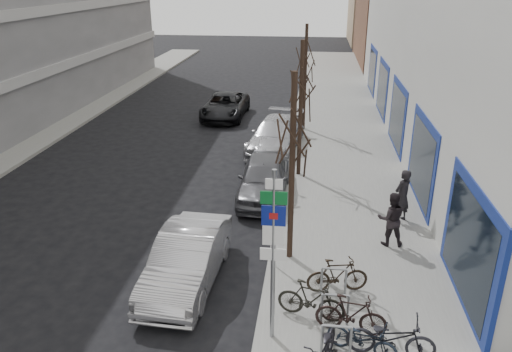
% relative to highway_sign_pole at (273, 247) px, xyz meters
% --- Properties ---
extents(ground, '(120.00, 120.00, 0.00)m').
position_rel_highway_sign_pole_xyz_m(ground, '(-2.40, 0.01, -2.46)').
color(ground, black).
rests_on(ground, ground).
extents(sidewalk_east, '(5.00, 70.00, 0.15)m').
position_rel_highway_sign_pole_xyz_m(sidewalk_east, '(2.10, 10.01, -2.38)').
color(sidewalk_east, slate).
rests_on(sidewalk_east, ground).
extents(brick_building_far, '(12.00, 14.00, 8.00)m').
position_rel_highway_sign_pole_xyz_m(brick_building_far, '(10.60, 40.01, 1.54)').
color(brick_building_far, brown).
rests_on(brick_building_far, ground).
extents(tan_building_far, '(13.00, 12.00, 9.00)m').
position_rel_highway_sign_pole_xyz_m(tan_building_far, '(11.10, 55.01, 2.04)').
color(tan_building_far, '#937A5B').
rests_on(tan_building_far, ground).
extents(highway_sign_pole, '(0.55, 0.10, 4.20)m').
position_rel_highway_sign_pole_xyz_m(highway_sign_pole, '(0.00, 0.00, 0.00)').
color(highway_sign_pole, gray).
rests_on(highway_sign_pole, ground).
extents(bike_rack, '(0.66, 2.26, 0.83)m').
position_rel_highway_sign_pole_xyz_m(bike_rack, '(1.40, 0.61, -1.80)').
color(bike_rack, gray).
rests_on(bike_rack, sidewalk_east).
extents(tree_near, '(1.80, 1.80, 5.50)m').
position_rel_highway_sign_pole_xyz_m(tree_near, '(0.20, 3.51, 1.65)').
color(tree_near, black).
rests_on(tree_near, ground).
extents(tree_mid, '(1.80, 1.80, 5.50)m').
position_rel_highway_sign_pole_xyz_m(tree_mid, '(0.20, 10.01, 1.65)').
color(tree_mid, black).
rests_on(tree_mid, ground).
extents(tree_far, '(1.80, 1.80, 5.50)m').
position_rel_highway_sign_pole_xyz_m(tree_far, '(0.20, 16.51, 1.65)').
color(tree_far, black).
rests_on(tree_far, ground).
extents(meter_front, '(0.10, 0.08, 1.27)m').
position_rel_highway_sign_pole_xyz_m(meter_front, '(-0.25, 3.01, -1.54)').
color(meter_front, gray).
rests_on(meter_front, sidewalk_east).
extents(meter_mid, '(0.10, 0.08, 1.27)m').
position_rel_highway_sign_pole_xyz_m(meter_mid, '(-0.25, 8.51, -1.54)').
color(meter_mid, gray).
rests_on(meter_mid, sidewalk_east).
extents(meter_back, '(0.10, 0.08, 1.27)m').
position_rel_highway_sign_pole_xyz_m(meter_back, '(-0.25, 14.01, -1.54)').
color(meter_back, gray).
rests_on(meter_back, sidewalk_east).
extents(bike_near_left, '(0.99, 1.92, 1.12)m').
position_rel_highway_sign_pole_xyz_m(bike_near_left, '(1.15, -0.96, -1.75)').
color(bike_near_left, black).
rests_on(bike_near_left, sidewalk_east).
extents(bike_near_right, '(1.70, 0.73, 1.00)m').
position_rel_highway_sign_pole_xyz_m(bike_near_right, '(1.76, 0.35, -1.81)').
color(bike_near_right, black).
rests_on(bike_near_right, sidewalk_east).
extents(bike_mid_curb, '(1.64, 1.04, 0.96)m').
position_rel_highway_sign_pole_xyz_m(bike_mid_curb, '(1.96, -0.33, -1.83)').
color(bike_mid_curb, black).
rests_on(bike_mid_curb, sidewalk_east).
extents(bike_mid_inner, '(1.72, 0.86, 1.00)m').
position_rel_highway_sign_pole_xyz_m(bike_mid_inner, '(0.85, 0.79, -1.81)').
color(bike_mid_inner, black).
rests_on(bike_mid_inner, sidewalk_east).
extents(bike_far_curb, '(1.92, 0.74, 1.15)m').
position_rel_highway_sign_pole_xyz_m(bike_far_curb, '(2.55, -0.32, -1.74)').
color(bike_far_curb, black).
rests_on(bike_far_curb, sidewalk_east).
extents(bike_far_inner, '(1.67, 0.79, 0.98)m').
position_rel_highway_sign_pole_xyz_m(bike_far_inner, '(1.50, 1.93, -1.82)').
color(bike_far_inner, black).
rests_on(bike_far_inner, sidewalk_east).
extents(parked_car_front, '(1.74, 4.48, 1.45)m').
position_rel_highway_sign_pole_xyz_m(parked_car_front, '(-2.46, 2.08, -1.73)').
color(parked_car_front, '#B9B9BE').
rests_on(parked_car_front, ground).
extents(parked_car_mid, '(1.86, 4.47, 1.51)m').
position_rel_highway_sign_pole_xyz_m(parked_car_mid, '(-1.00, 7.92, -1.70)').
color(parked_car_mid, '#55555A').
rests_on(parked_car_mid, ground).
extents(parked_car_back, '(2.75, 5.36, 1.49)m').
position_rel_highway_sign_pole_xyz_m(parked_car_back, '(-1.00, 13.31, -1.71)').
color(parked_car_back, '#AFAFB4').
rests_on(parked_car_back, ground).
extents(lane_car, '(2.38, 4.98, 1.37)m').
position_rel_highway_sign_pole_xyz_m(lane_car, '(-4.39, 18.76, -1.77)').
color(lane_car, black).
rests_on(lane_car, ground).
extents(pedestrian_near, '(0.78, 0.76, 1.80)m').
position_rel_highway_sign_pole_xyz_m(pedestrian_near, '(3.70, 6.19, -1.41)').
color(pedestrian_near, black).
rests_on(pedestrian_near, sidewalk_east).
extents(pedestrian_far, '(0.65, 0.45, 1.72)m').
position_rel_highway_sign_pole_xyz_m(pedestrian_far, '(3.15, 4.57, -1.45)').
color(pedestrian_far, black).
rests_on(pedestrian_far, sidewalk_east).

